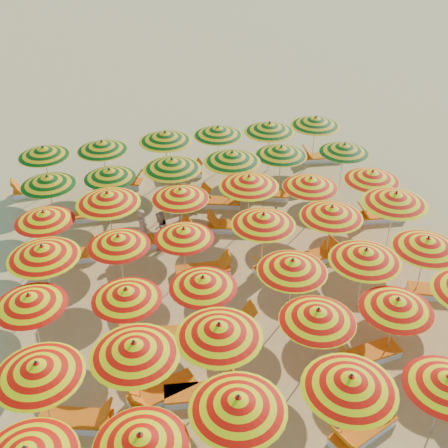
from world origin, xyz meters
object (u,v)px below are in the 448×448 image
at_px(umbrella_19, 119,241).
at_px(lounger_4, 77,420).
at_px(umbrella_14, 203,282).
at_px(umbrella_38, 165,137).
at_px(lounger_10, 438,292).
at_px(lounger_20, 217,202).
at_px(umbrella_40, 270,127).
at_px(beachgoer_a, 142,228).
at_px(umbrella_26, 180,194).
at_px(lounger_11, 204,270).
at_px(umbrella_16, 366,255).
at_px(umbrella_24, 44,216).
at_px(lounger_15, 168,236).
at_px(umbrella_34, 281,151).
at_px(lounger_16, 231,226).
at_px(lounger_2, 361,431).
at_px(umbrella_37, 102,146).
at_px(umbrella_32, 172,164).
at_px(umbrella_30, 48,181).
at_px(lounger_13, 312,258).
at_px(lounger_6, 201,393).
at_px(lounger_23, 122,182).
at_px(umbrella_6, 37,369).
at_px(umbrella_39, 218,131).
at_px(umbrella_31, 110,173).
at_px(umbrella_35, 344,148).
at_px(umbrella_17, 427,243).
at_px(umbrella_22, 332,212).
at_px(umbrella_15, 292,265).
at_px(umbrella_36, 43,152).
at_px(lounger_21, 268,194).
at_px(lounger_19, 189,202).
at_px(umbrella_13, 126,294).
at_px(umbrella_27, 249,181).
at_px(lounger_7, 367,355).
at_px(umbrella_2, 238,403).
at_px(umbrella_20, 184,233).
at_px(umbrella_12, 30,300).
at_px(lounger_9, 226,324).
at_px(umbrella_23, 395,198).
at_px(umbrella_9, 318,315).
at_px(umbrella_29, 372,176).
at_px(lounger_8, 151,337).
at_px(umbrella_25, 108,198).
at_px(lounger_14, 71,256).
at_px(lounger_25, 321,157).
at_px(lounger_17, 380,216).
at_px(lounger_24, 182,174).
at_px(umbrella_8, 219,330).
at_px(lounger_12, 278,266).
at_px(umbrella_4, 447,381).
at_px(umbrella_7, 134,349).
at_px(beachgoer_b, 160,231).

relative_size(umbrella_19, lounger_4, 1.23).
bearing_deg(umbrella_14, umbrella_38, 88.37).
height_order(lounger_10, lounger_20, same).
xyz_separation_m(umbrella_40, beachgoer_a, (-5.67, -4.31, -1.22)).
height_order(umbrella_26, lounger_11, umbrella_26).
distance_m(umbrella_16, umbrella_26, 6.40).
relative_size(umbrella_24, lounger_15, 1.15).
distance_m(umbrella_34, lounger_16, 3.59).
height_order(umbrella_16, lounger_2, umbrella_16).
bearing_deg(umbrella_34, lounger_10, -68.00).
height_order(umbrella_19, umbrella_37, umbrella_37).
bearing_deg(umbrella_19, umbrella_32, 61.40).
height_order(umbrella_30, lounger_13, umbrella_30).
height_order(lounger_6, lounger_23, same).
bearing_deg(umbrella_6, umbrella_39, 60.11).
bearing_deg(umbrella_31, umbrella_35, -0.62).
relative_size(umbrella_17, umbrella_37, 1.13).
xyz_separation_m(umbrella_17, lounger_4, (-10.01, -2.48, -1.71)).
height_order(umbrella_22, umbrella_39, same).
height_order(umbrella_14, umbrella_15, umbrella_15).
distance_m(umbrella_16, lounger_13, 2.97).
bearing_deg(umbrella_36, umbrella_19, -69.94).
relative_size(umbrella_34, lounger_21, 1.35).
height_order(lounger_13, lounger_19, same).
distance_m(umbrella_13, lounger_4, 3.21).
xyz_separation_m(umbrella_30, umbrella_35, (10.92, 0.06, 0.01)).
xyz_separation_m(umbrella_27, lounger_7, (1.43, -6.70, -1.76)).
height_order(umbrella_2, umbrella_20, umbrella_2).
bearing_deg(lounger_16, umbrella_24, 20.83).
bearing_deg(beachgoer_a, umbrella_12, 111.92).
bearing_deg(umbrella_32, lounger_9, -86.12).
bearing_deg(umbrella_13, umbrella_19, 90.47).
bearing_deg(umbrella_38, umbrella_23, -44.30).
bearing_deg(umbrella_2, umbrella_13, 114.84).
distance_m(lounger_21, lounger_23, 5.86).
distance_m(umbrella_9, umbrella_36, 12.72).
relative_size(umbrella_29, lounger_8, 1.39).
bearing_deg(umbrella_23, lounger_23, 142.72).
xyz_separation_m(umbrella_19, umbrella_32, (2.19, 4.01, 0.23)).
distance_m(umbrella_25, lounger_20, 4.73).
relative_size(umbrella_40, lounger_20, 1.29).
bearing_deg(lounger_14, lounger_21, 18.02).
height_order(lounger_16, lounger_20, same).
relative_size(umbrella_26, lounger_25, 1.14).
distance_m(lounger_17, lounger_19, 7.03).
xyz_separation_m(umbrella_17, lounger_24, (-5.68, 8.84, -1.71)).
relative_size(umbrella_8, lounger_12, 1.20).
distance_m(umbrella_4, umbrella_7, 6.81).
xyz_separation_m(lounger_17, beachgoer_b, (-7.97, 0.03, 0.54)).
bearing_deg(lounger_14, lounger_20, 22.99).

